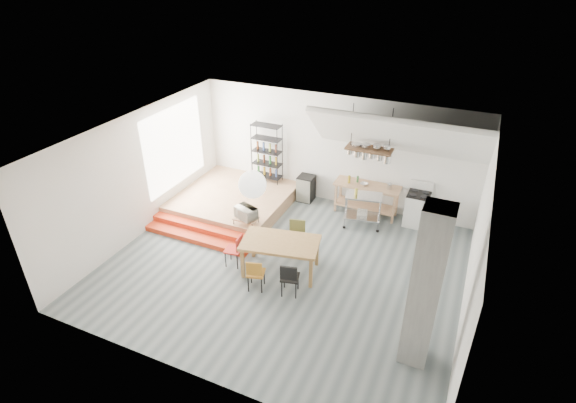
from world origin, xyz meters
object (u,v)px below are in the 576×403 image
at_px(stove, 417,209).
at_px(rolling_cart, 363,206).
at_px(mini_fridge, 306,188).
at_px(dining_table, 280,245).

xyz_separation_m(stove, rolling_cart, (-1.31, -0.69, 0.13)).
bearing_deg(mini_fridge, rolling_cart, -21.01).
xyz_separation_m(stove, mini_fridge, (-3.23, 0.04, -0.09)).
distance_m(stove, rolling_cart, 1.49).
relative_size(stove, rolling_cart, 1.12).
relative_size(dining_table, mini_fridge, 2.44).
relative_size(stove, dining_table, 0.62).
bearing_deg(rolling_cart, stove, 16.30).
distance_m(stove, mini_fridge, 3.23).
bearing_deg(mini_fridge, stove, -0.78).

